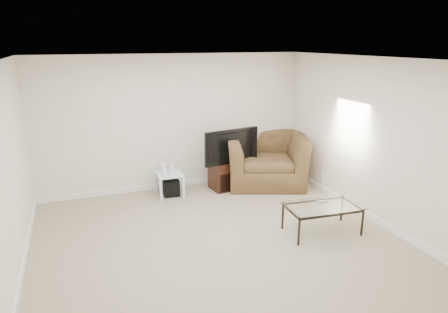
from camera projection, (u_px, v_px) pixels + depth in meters
name	position (u px, v px, depth m)	size (l,w,h in m)	color
floor	(221.00, 245.00, 5.51)	(5.00, 5.00, 0.00)	tan
ceiling	(221.00, 60.00, 4.81)	(5.00, 5.00, 0.00)	white
wall_back	(174.00, 123.00, 7.41)	(5.00, 0.02, 2.50)	silver
wall_left	(4.00, 182.00, 4.31)	(0.02, 5.00, 2.50)	silver
wall_right	(376.00, 142.00, 6.02)	(0.02, 5.00, 2.50)	silver
plate_back	(95.00, 129.00, 6.92)	(0.12, 0.02, 0.12)	white
plate_right_switch	(316.00, 122.00, 7.45)	(0.02, 0.09, 0.13)	white
plate_right_outlet	(321.00, 175.00, 7.44)	(0.02, 0.08, 0.12)	white
tv_stand	(228.00, 175.00, 7.58)	(0.64, 0.45, 0.54)	black
dvd_player	(229.00, 166.00, 7.50)	(0.39, 0.27, 0.05)	black
television	(229.00, 145.00, 7.40)	(1.03, 0.21, 0.64)	black
side_table	(170.00, 184.00, 7.21)	(0.45, 0.45, 0.43)	#A1B6C5
subwoofer	(171.00, 187.00, 7.26)	(0.28, 0.28, 0.28)	black
game_console	(163.00, 169.00, 7.07)	(0.05, 0.14, 0.20)	white
game_case	(172.00, 169.00, 7.13)	(0.05, 0.13, 0.17)	silver
recliner	(266.00, 151.00, 7.75)	(1.49, 0.97, 1.31)	#4B361B
coffee_table	(322.00, 219.00, 5.83)	(1.08, 0.61, 0.42)	black
remote	(322.00, 201.00, 5.90)	(0.17, 0.05, 0.02)	#B2B2B7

